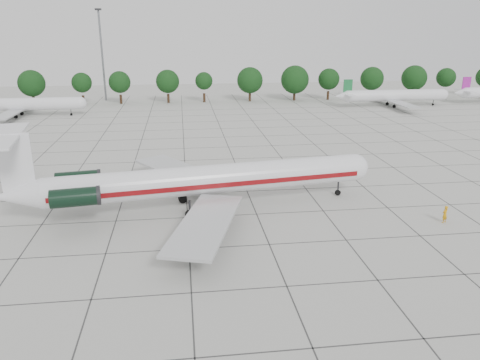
{
  "coord_description": "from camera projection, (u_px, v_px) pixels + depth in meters",
  "views": [
    {
      "loc": [
        -8.25,
        -49.73,
        20.84
      ],
      "look_at": [
        -1.65,
        2.33,
        3.5
      ],
      "focal_mm": 35.0,
      "sensor_mm": 36.0,
      "label": 1
    }
  ],
  "objects": [
    {
      "name": "ground",
      "position": [
        257.0,
        214.0,
        54.37
      ],
      "size": [
        260.0,
        260.0,
        0.0
      ],
      "primitive_type": "plane",
      "color": "beige",
      "rests_on": "ground"
    },
    {
      "name": "apron_joints",
      "position": [
        240.0,
        175.0,
        68.5
      ],
      "size": [
        170.0,
        170.0,
        0.02
      ],
      "primitive_type": "cube",
      "color": "#383838",
      "rests_on": "ground"
    },
    {
      "name": "main_airliner",
      "position": [
        191.0,
        181.0,
        54.47
      ],
      "size": [
        44.1,
        34.47,
        10.38
      ],
      "rotation": [
        0.0,
        0.0,
        0.14
      ],
      "color": "silver",
      "rests_on": "ground"
    },
    {
      "name": "ground_crew",
      "position": [
        445.0,
        214.0,
        51.78
      ],
      "size": [
        0.85,
        0.73,
        1.97
      ],
      "primitive_type": "imported",
      "rotation": [
        0.0,
        0.0,
        3.57
      ],
      "color": "orange",
      "rests_on": "ground"
    },
    {
      "name": "bg_airliner_b",
      "position": [
        21.0,
        105.0,
        111.88
      ],
      "size": [
        28.24,
        27.2,
        7.4
      ],
      "color": "silver",
      "rests_on": "ground"
    },
    {
      "name": "bg_airliner_d",
      "position": [
        394.0,
        96.0,
        126.2
      ],
      "size": [
        28.24,
        27.2,
        7.4
      ],
      "color": "silver",
      "rests_on": "ground"
    },
    {
      "name": "tree_line",
      "position": [
        168.0,
        81.0,
        131.17
      ],
      "size": [
        249.86,
        8.44,
        10.22
      ],
      "color": "#332114",
      "rests_on": "ground"
    },
    {
      "name": "floodlight_mast",
      "position": [
        102.0,
        50.0,
        132.97
      ],
      "size": [
        1.6,
        1.6,
        25.45
      ],
      "color": "slate",
      "rests_on": "ground"
    }
  ]
}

